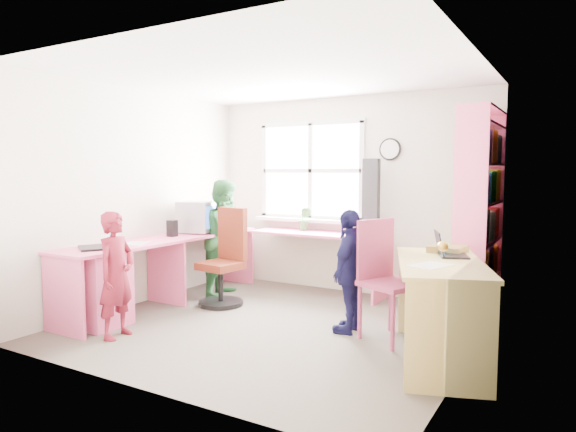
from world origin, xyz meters
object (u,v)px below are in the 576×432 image
at_px(l_desk, 154,271).
at_px(crt_monitor, 197,217).
at_px(wooden_chair, 385,275).
at_px(potted_plant, 305,219).
at_px(person_green, 226,238).
at_px(right_desk, 440,288).
at_px(swivel_chair, 225,263).
at_px(person_red, 116,275).
at_px(laptop_left, 100,242).
at_px(cd_tower, 371,197).
at_px(bookshelf, 479,221).
at_px(laptop_right, 447,250).
at_px(person_navy, 350,271).

relative_size(l_desk, crt_monitor, 6.46).
height_order(wooden_chair, potted_plant, wooden_chair).
xyz_separation_m(l_desk, person_green, (0.13, 1.08, 0.24)).
height_order(right_desk, swivel_chair, swivel_chair).
bearing_deg(person_red, wooden_chair, -68.78).
distance_m(swivel_chair, potted_plant, 1.24).
xyz_separation_m(right_desk, person_red, (-2.65, -0.88, -0.01)).
bearing_deg(laptop_left, potted_plant, 99.02).
relative_size(l_desk, wooden_chair, 2.78).
bearing_deg(cd_tower, person_green, -163.33).
xyz_separation_m(l_desk, person_red, (0.25, -0.71, 0.11)).
xyz_separation_m(right_desk, laptop_left, (-3.09, -0.69, 0.23)).
bearing_deg(wooden_chair, person_green, -170.74).
xyz_separation_m(l_desk, bookshelf, (2.96, 1.47, 0.55)).
height_order(laptop_left, person_red, person_red).
relative_size(swivel_chair, person_green, 0.77).
distance_m(swivel_chair, person_green, 0.51).
relative_size(laptop_right, person_red, 0.33).
xyz_separation_m(swivel_chair, laptop_left, (-0.57, -1.23, 0.34)).
height_order(right_desk, person_navy, person_navy).
height_order(potted_plant, person_navy, person_navy).
distance_m(right_desk, bookshelf, 1.37).
xyz_separation_m(laptop_right, person_red, (-2.64, -1.14, -0.27)).
bearing_deg(swivel_chair, person_navy, -0.25).
distance_m(laptop_left, laptop_right, 3.22).
relative_size(wooden_chair, person_navy, 0.93).
height_order(person_green, person_navy, person_green).
xyz_separation_m(person_green, person_navy, (1.88, -0.59, -0.12)).
distance_m(laptop_left, potted_plant, 2.52).
xyz_separation_m(swivel_chair, laptop_right, (2.50, -0.28, 0.38)).
height_order(laptop_right, person_green, person_green).
bearing_deg(right_desk, person_navy, 140.86).
height_order(l_desk, right_desk, right_desk).
bearing_deg(swivel_chair, cd_tower, 46.85).
bearing_deg(swivel_chair, crt_monitor, 168.51).
xyz_separation_m(swivel_chair, person_red, (-0.14, -1.42, 0.10)).
xyz_separation_m(right_desk, crt_monitor, (-3.09, 0.74, 0.37)).
bearing_deg(person_red, person_navy, -64.06).
bearing_deg(laptop_left, crt_monitor, 122.62).
bearing_deg(potted_plant, l_desk, -114.87).
relative_size(wooden_chair, crt_monitor, 2.33).
bearing_deg(swivel_chair, potted_plant, 75.53).
bearing_deg(crt_monitor, right_desk, -27.08).
relative_size(l_desk, bookshelf, 1.40).
bearing_deg(bookshelf, laptop_left, -147.63).
bearing_deg(right_desk, person_green, 142.17).
xyz_separation_m(wooden_chair, person_navy, (-0.34, 0.01, -0.00)).
xyz_separation_m(cd_tower, person_navy, (0.30, -1.29, -0.62)).
xyz_separation_m(laptop_left, laptop_right, (3.08, 0.95, 0.04)).
xyz_separation_m(swivel_chair, person_green, (-0.26, 0.37, 0.23)).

